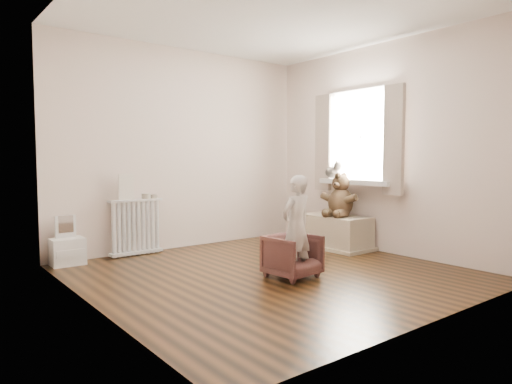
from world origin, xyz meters
TOP-DOWN VIEW (x-y plane):
  - floor at (0.00, 0.00)m, footprint 3.60×3.60m
  - ceiling at (0.00, 0.00)m, footprint 3.60×3.60m
  - back_wall at (0.00, 1.80)m, footprint 3.60×0.02m
  - front_wall at (0.00, -1.80)m, footprint 3.60×0.02m
  - left_wall at (-1.80, 0.00)m, footprint 0.02×3.60m
  - right_wall at (1.80, 0.00)m, footprint 0.02×3.60m
  - window at (1.76, 0.30)m, footprint 0.03×0.90m
  - window_sill at (1.67, 0.30)m, footprint 0.22×1.10m
  - curtain_left at (1.65, -0.27)m, footprint 0.06×0.26m
  - curtain_right at (1.65, 0.87)m, footprint 0.06×0.26m
  - radiator at (-0.74, 1.68)m, footprint 0.65×0.12m
  - paper_doll at (-0.85, 1.68)m, footprint 0.19×0.02m
  - tin_a at (-0.60, 1.68)m, footprint 0.11×0.11m
  - tin_b at (-0.51, 1.68)m, footprint 0.08×0.08m
  - toy_vanity at (-1.55, 1.65)m, footprint 0.35×0.25m
  - armchair at (0.05, -0.26)m, footprint 0.50×0.51m
  - child at (0.05, -0.31)m, footprint 0.38×0.27m
  - toy_bench at (1.52, 0.51)m, footprint 0.48×0.91m
  - teddy_bear at (1.52, 0.43)m, footprint 0.51×0.42m
  - plush_cat at (1.66, 0.70)m, footprint 0.19×0.29m

SIDE VIEW (x-z plane):
  - floor at x=0.00m, z-range -0.01..0.01m
  - toy_bench at x=1.52m, z-range -0.01..0.41m
  - armchair at x=0.05m, z-range 0.00..0.43m
  - toy_vanity at x=-1.55m, z-range 0.00..0.55m
  - radiator at x=-0.74m, z-range 0.05..0.73m
  - child at x=0.05m, z-range 0.02..1.01m
  - teddy_bear at x=1.52m, z-range 0.39..0.95m
  - tin_b at x=-0.51m, z-range 0.68..0.73m
  - tin_a at x=-0.60m, z-range 0.68..0.75m
  - paper_doll at x=-0.85m, z-range 0.68..0.99m
  - window_sill at x=1.67m, z-range 0.84..0.90m
  - plush_cat at x=1.66m, z-range 0.88..1.12m
  - back_wall at x=0.00m, z-range 0.00..2.60m
  - front_wall at x=0.00m, z-range 0.00..2.60m
  - left_wall at x=-1.80m, z-range 0.00..2.60m
  - right_wall at x=1.80m, z-range 0.00..2.60m
  - curtain_left at x=1.65m, z-range 0.74..2.04m
  - curtain_right at x=1.65m, z-range 0.74..2.04m
  - window at x=1.76m, z-range 0.90..2.00m
  - ceiling at x=0.00m, z-range 2.60..2.60m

